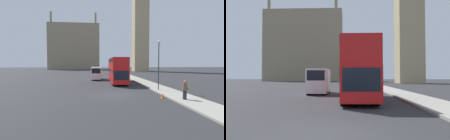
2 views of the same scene
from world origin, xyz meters
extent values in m
plane|color=#28282B|center=(0.00, 0.00, 0.00)|extent=(300.00, 300.00, 0.00)
cube|color=gray|center=(6.51, 0.00, 0.07)|extent=(3.03, 120.00, 0.15)
cube|color=tan|center=(18.46, 55.70, 26.54)|extent=(6.90, 6.90, 53.08)
cube|color=gray|center=(-17.65, 84.88, 14.82)|extent=(32.54, 10.69, 29.64)
cylinder|color=gray|center=(-31.48, 80.34, 32.89)|extent=(1.28, 1.28, 6.52)
cylinder|color=gray|center=(-3.82, 80.34, 32.89)|extent=(1.28, 1.28, 6.52)
cube|color=red|center=(1.51, 10.61, 1.47)|extent=(2.57, 10.42, 2.33)
cube|color=red|center=(1.51, 10.61, 3.59)|extent=(2.57, 10.21, 1.90)
cube|color=black|center=(1.51, 10.61, 2.22)|extent=(2.61, 10.00, 0.55)
cube|color=black|center=(1.51, 10.61, 4.16)|extent=(2.61, 9.79, 0.55)
cube|color=black|center=(1.51, 5.39, 1.75)|extent=(2.26, 0.03, 1.40)
cylinder|color=black|center=(0.58, 6.96, 0.56)|extent=(0.72, 1.12, 1.12)
cylinder|color=black|center=(2.43, 6.96, 0.56)|extent=(0.72, 1.12, 1.12)
cylinder|color=black|center=(0.58, 14.26, 0.56)|extent=(0.72, 1.12, 1.12)
cylinder|color=black|center=(2.43, 14.26, 0.56)|extent=(0.72, 1.12, 1.12)
cube|color=white|center=(-2.47, 16.88, 1.48)|extent=(2.13, 5.20, 2.57)
cube|color=black|center=(-2.47, 14.27, 2.04)|extent=(1.81, 0.02, 1.03)
cube|color=black|center=(-2.47, 15.19, 2.04)|extent=(2.16, 0.94, 0.82)
cylinder|color=black|center=(-3.27, 15.11, 0.35)|extent=(0.53, 0.70, 0.70)
cylinder|color=black|center=(-1.68, 15.11, 0.35)|extent=(0.53, 0.70, 0.70)
cylinder|color=black|center=(-3.27, 18.65, 0.35)|extent=(0.53, 0.70, 0.70)
cylinder|color=black|center=(-1.68, 18.65, 0.35)|extent=(0.53, 0.70, 0.70)
cylinder|color=#23232D|center=(6.09, -3.67, 0.58)|extent=(0.34, 0.34, 0.86)
cylinder|color=brown|center=(6.09, -3.67, 1.35)|extent=(0.40, 0.40, 0.68)
sphere|color=#9E704C|center=(6.09, -3.67, 1.81)|extent=(0.23, 0.23, 0.23)
cube|color=olive|center=(6.39, -3.67, 1.18)|extent=(0.12, 0.24, 0.20)
cylinder|color=#2D332D|center=(5.74, 1.65, 3.13)|extent=(0.12, 0.12, 5.95)
sphere|color=beige|center=(5.74, 1.65, 6.28)|extent=(0.36, 0.36, 0.36)
cone|color=orange|center=(4.50, -2.42, 0.28)|extent=(0.36, 0.36, 0.55)
camera|label=1|loc=(-1.93, -16.90, 3.44)|focal=24.00mm
camera|label=2|loc=(0.67, -7.48, 1.93)|focal=35.00mm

